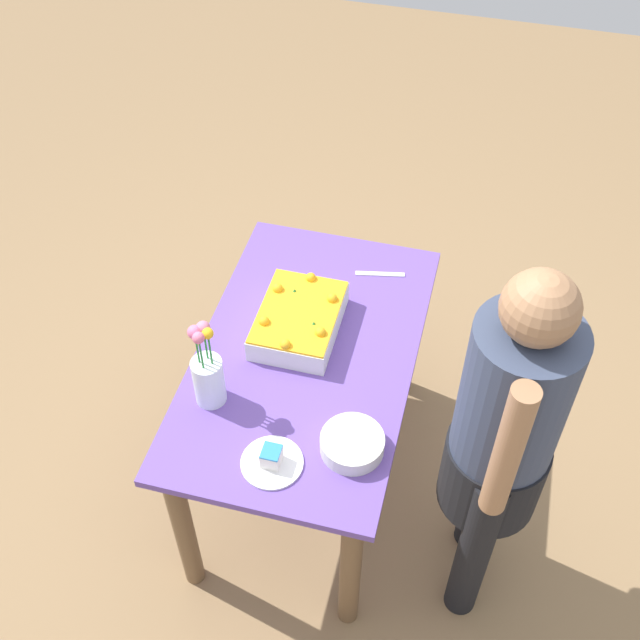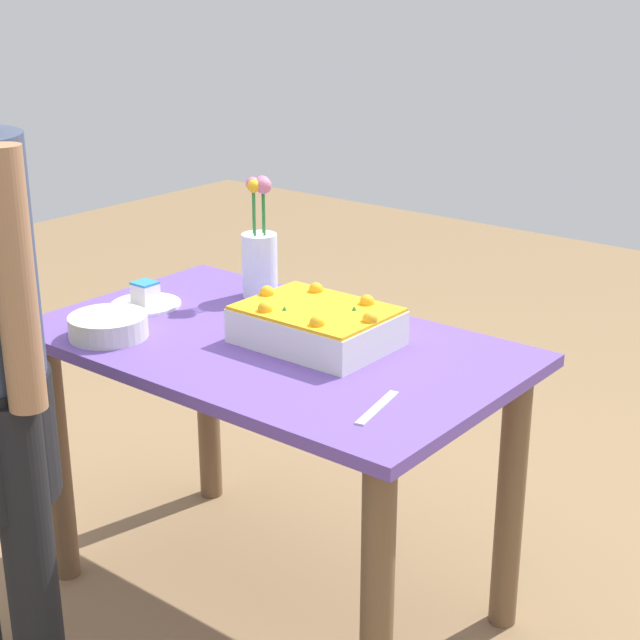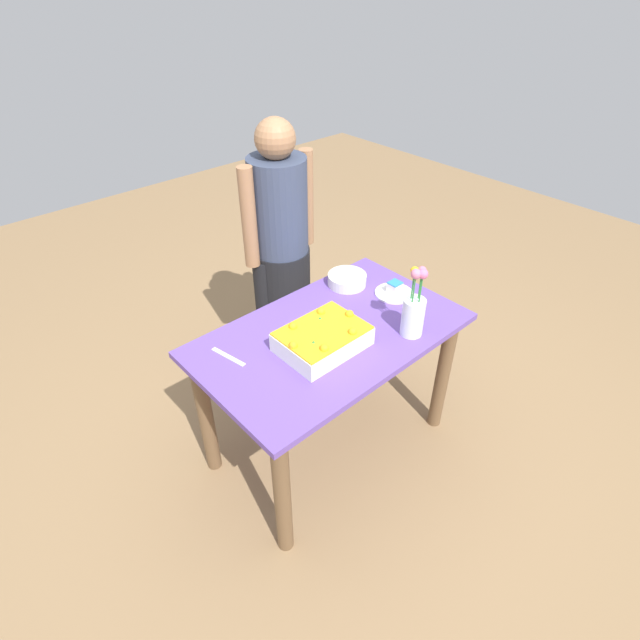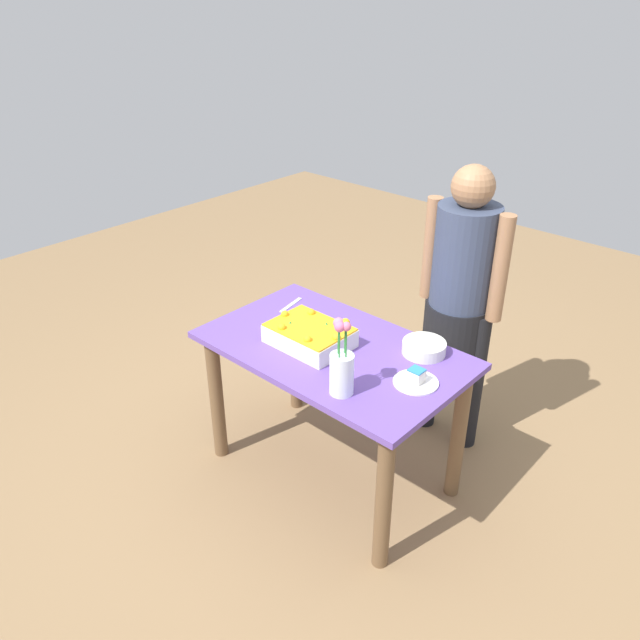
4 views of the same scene
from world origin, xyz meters
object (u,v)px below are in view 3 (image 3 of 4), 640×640
at_px(serving_plate_with_slice, 394,291).
at_px(fruit_bowl, 347,280).
at_px(cake_knife, 228,357).
at_px(person_standing, 280,241).
at_px(flower_vase, 414,311).
at_px(sheet_cake, 322,338).

height_order(serving_plate_with_slice, fruit_bowl, serving_plate_with_slice).
relative_size(cake_knife, person_standing, 0.12).
relative_size(serving_plate_with_slice, person_standing, 0.13).
bearing_deg(person_standing, cake_knife, -53.84).
bearing_deg(fruit_bowl, serving_plate_with_slice, 116.50).
xyz_separation_m(cake_knife, fruit_bowl, (-0.76, -0.07, 0.03)).
relative_size(flower_vase, person_standing, 0.22).
xyz_separation_m(sheet_cake, flower_vase, (-0.35, 0.19, 0.07)).
relative_size(fruit_bowl, person_standing, 0.13).
height_order(cake_knife, person_standing, person_standing).
relative_size(sheet_cake, serving_plate_with_slice, 1.91).
bearing_deg(flower_vase, fruit_bowl, -98.98).
bearing_deg(serving_plate_with_slice, sheet_cake, 6.99).
bearing_deg(flower_vase, person_standing, -89.47).
xyz_separation_m(sheet_cake, fruit_bowl, (-0.43, -0.29, -0.02)).
distance_m(sheet_cake, fruit_bowl, 0.52).
distance_m(flower_vase, fruit_bowl, 0.49).
height_order(flower_vase, person_standing, person_standing).
distance_m(cake_knife, fruit_bowl, 0.77).
bearing_deg(cake_knife, person_standing, 114.71).
bearing_deg(sheet_cake, cake_knife, -32.73).
xyz_separation_m(serving_plate_with_slice, flower_vase, (0.18, 0.26, 0.10)).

